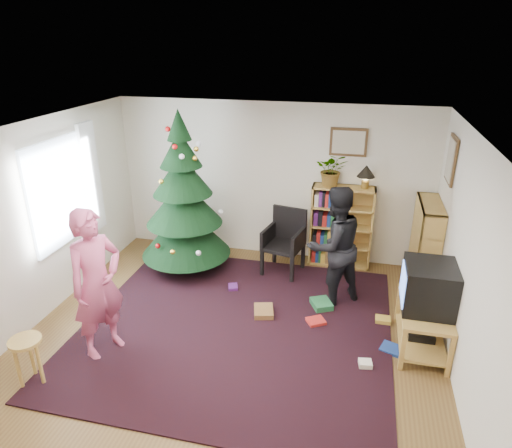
% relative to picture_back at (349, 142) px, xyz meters
% --- Properties ---
extents(floor, '(5.00, 5.00, 0.00)m').
position_rel_picture_back_xyz_m(floor, '(-1.15, -2.48, -1.95)').
color(floor, brown).
rests_on(floor, ground).
extents(ceiling, '(5.00, 5.00, 0.00)m').
position_rel_picture_back_xyz_m(ceiling, '(-1.15, -2.48, 0.55)').
color(ceiling, white).
rests_on(ceiling, wall_back).
extents(wall_back, '(5.00, 0.02, 2.50)m').
position_rel_picture_back_xyz_m(wall_back, '(-1.15, 0.02, -0.70)').
color(wall_back, silver).
rests_on(wall_back, floor).
extents(wall_front, '(5.00, 0.02, 2.50)m').
position_rel_picture_back_xyz_m(wall_front, '(-1.15, -4.97, -0.70)').
color(wall_front, silver).
rests_on(wall_front, floor).
extents(wall_left, '(0.02, 5.00, 2.50)m').
position_rel_picture_back_xyz_m(wall_left, '(-3.65, -2.48, -0.70)').
color(wall_left, silver).
rests_on(wall_left, floor).
extents(wall_right, '(0.02, 5.00, 2.50)m').
position_rel_picture_back_xyz_m(wall_right, '(1.35, -2.48, -0.70)').
color(wall_right, silver).
rests_on(wall_right, floor).
extents(rug, '(3.80, 3.60, 0.02)m').
position_rel_picture_back_xyz_m(rug, '(-1.15, -2.17, -1.94)').
color(rug, black).
rests_on(rug, floor).
extents(window_pane, '(0.04, 1.20, 1.40)m').
position_rel_picture_back_xyz_m(window_pane, '(-3.62, -1.88, -0.45)').
color(window_pane, silver).
rests_on(window_pane, wall_left).
extents(curtain, '(0.06, 0.35, 1.60)m').
position_rel_picture_back_xyz_m(curtain, '(-3.58, -1.18, -0.45)').
color(curtain, white).
rests_on(curtain, wall_left).
extents(picture_back, '(0.55, 0.03, 0.42)m').
position_rel_picture_back_xyz_m(picture_back, '(0.00, 0.00, 0.00)').
color(picture_back, '#4C3319').
rests_on(picture_back, wall_back).
extents(picture_right, '(0.03, 0.50, 0.60)m').
position_rel_picture_back_xyz_m(picture_right, '(1.33, -0.73, 0.00)').
color(picture_right, '#4C3319').
rests_on(picture_right, wall_right).
extents(christmas_tree, '(1.37, 1.37, 2.48)m').
position_rel_picture_back_xyz_m(christmas_tree, '(-2.32, -0.82, -0.92)').
color(christmas_tree, '#3F2816').
rests_on(christmas_tree, rug).
extents(bookshelf_back, '(0.95, 0.30, 1.30)m').
position_rel_picture_back_xyz_m(bookshelf_back, '(-0.01, -0.14, -1.29)').
color(bookshelf_back, '#B38B40').
rests_on(bookshelf_back, floor).
extents(bookshelf_right, '(0.30, 0.95, 1.30)m').
position_rel_picture_back_xyz_m(bookshelf_right, '(1.19, -0.59, -1.29)').
color(bookshelf_right, '#B38B40').
rests_on(bookshelf_right, floor).
extents(tv_stand, '(0.55, 0.99, 0.55)m').
position_rel_picture_back_xyz_m(tv_stand, '(1.07, -2.05, -1.62)').
color(tv_stand, '#B38B40').
rests_on(tv_stand, floor).
extents(crt_tv, '(0.56, 0.61, 0.53)m').
position_rel_picture_back_xyz_m(crt_tv, '(1.07, -2.05, -1.13)').
color(crt_tv, black).
rests_on(crt_tv, tv_stand).
extents(armchair, '(0.64, 0.65, 0.99)m').
position_rel_picture_back_xyz_m(armchair, '(-0.83, -0.52, -1.41)').
color(armchair, black).
rests_on(armchair, rug).
extents(stool, '(0.33, 0.33, 0.55)m').
position_rel_picture_back_xyz_m(stool, '(-2.99, -3.62, -1.53)').
color(stool, '#B38B40').
rests_on(stool, floor).
extents(person_standing, '(0.65, 0.76, 1.77)m').
position_rel_picture_back_xyz_m(person_standing, '(-2.51, -2.95, -1.07)').
color(person_standing, '#BC4B72').
rests_on(person_standing, rug).
extents(person_by_chair, '(1.02, 0.99, 1.66)m').
position_rel_picture_back_xyz_m(person_by_chair, '(-0.04, -1.24, -1.12)').
color(person_by_chair, black).
rests_on(person_by_chair, rug).
extents(potted_plant, '(0.47, 0.41, 0.51)m').
position_rel_picture_back_xyz_m(potted_plant, '(-0.21, -0.14, -0.40)').
color(potted_plant, gray).
rests_on(potted_plant, bookshelf_back).
extents(table_lamp, '(0.27, 0.27, 0.36)m').
position_rel_picture_back_xyz_m(table_lamp, '(0.29, -0.14, -0.41)').
color(table_lamp, '#A57F33').
rests_on(table_lamp, bookshelf_back).
extents(floor_clutter, '(2.39, 1.47, 0.08)m').
position_rel_picture_back_xyz_m(floor_clutter, '(-0.11, -1.85, -1.91)').
color(floor_clutter, '#A51E19').
rests_on(floor_clutter, rug).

